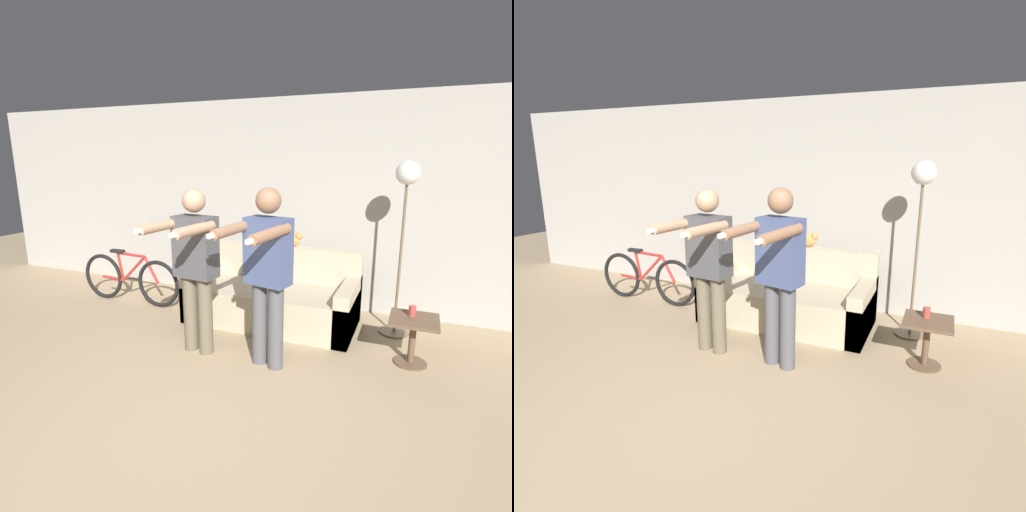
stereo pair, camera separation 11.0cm
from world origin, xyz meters
The scene contains 10 objects.
ground_plane centered at (0.00, 0.00, 0.00)m, with size 16.00×16.00×0.00m, color tan.
wall_back centered at (0.00, 3.21, 1.30)m, with size 10.00×0.05×2.60m.
couch centered at (-0.03, 2.48, 0.27)m, with size 1.93×0.90×0.83m.
person_left centered at (-0.44, 1.45, 0.92)m, with size 0.52×0.71×1.60m.
person_right centered at (0.29, 1.45, 0.94)m, with size 0.56×0.74×1.64m.
cat centered at (0.06, 2.82, 0.92)m, with size 0.40×0.12×0.19m.
floor_lamp centered at (1.34, 2.65, 1.46)m, with size 0.32×0.32×1.85m.
side_table centered at (1.53, 2.00, 0.32)m, with size 0.43×0.43×0.45m.
cup centered at (1.50, 2.06, 0.50)m, with size 0.07×0.07×0.10m.
bicycle centered at (-1.98, 2.33, 0.33)m, with size 1.51×0.07×0.70m.
Camera 2 is at (1.59, -1.65, 1.88)m, focal length 28.00 mm.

